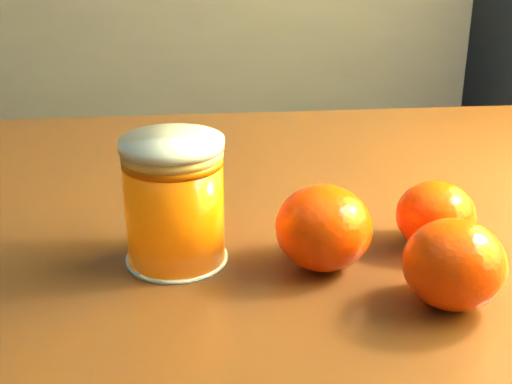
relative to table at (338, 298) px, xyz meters
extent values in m
cube|color=brown|center=(0.00, 0.00, 0.07)|extent=(1.00, 0.74, 0.04)
cylinder|color=#F25F04|center=(-0.16, -0.06, 0.13)|extent=(0.08, 0.08, 0.09)
cylinder|color=#EBB860|center=(-0.16, -0.06, 0.18)|extent=(0.08, 0.08, 0.01)
cylinder|color=silver|center=(-0.16, -0.06, 0.19)|extent=(0.08, 0.08, 0.00)
ellipsoid|color=#FF3F05|center=(-0.04, -0.09, 0.12)|extent=(0.08, 0.08, 0.07)
ellipsoid|color=#FF3F05|center=(0.05, -0.08, 0.12)|extent=(0.08, 0.08, 0.06)
ellipsoid|color=#FF3F05|center=(0.03, -0.17, 0.12)|extent=(0.09, 0.09, 0.06)
camera|label=1|loc=(-0.18, -0.57, 0.36)|focal=50.00mm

